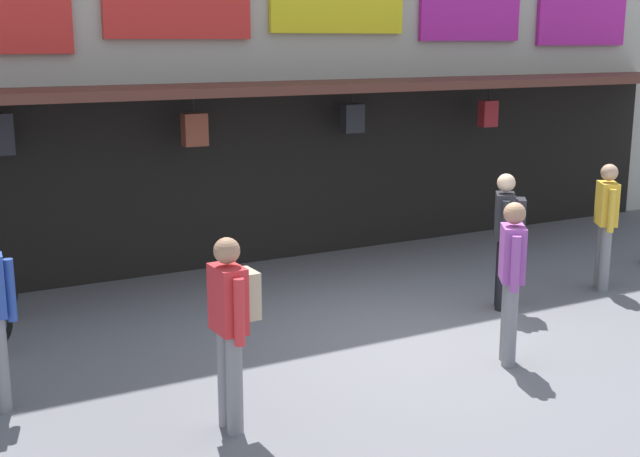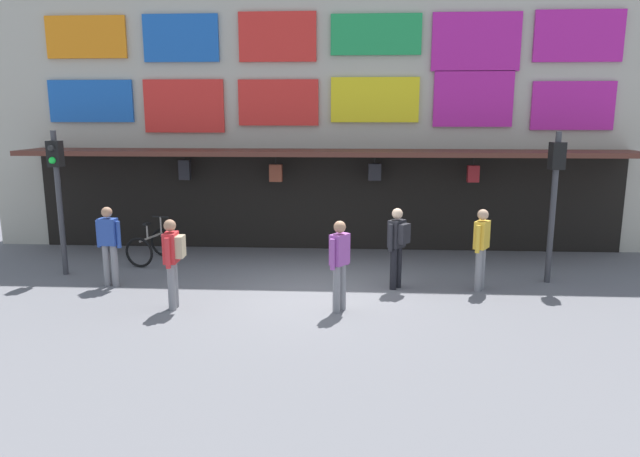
% 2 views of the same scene
% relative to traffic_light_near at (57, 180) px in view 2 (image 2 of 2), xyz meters
% --- Properties ---
extents(ground_plane, '(80.00, 80.00, 0.00)m').
position_rel_traffic_light_near_xyz_m(ground_plane, '(5.74, -1.12, -2.14)').
color(ground_plane, slate).
extents(shopfront, '(18.00, 2.60, 8.00)m').
position_rel_traffic_light_near_xyz_m(shopfront, '(5.74, 3.44, 1.82)').
color(shopfront, '#B2AD9E').
rests_on(shopfront, ground).
extents(traffic_light_near, '(0.29, 0.33, 3.20)m').
position_rel_traffic_light_near_xyz_m(traffic_light_near, '(0.00, 0.00, 0.00)').
color(traffic_light_near, '#38383D').
rests_on(traffic_light_near, ground).
extents(traffic_light_far, '(0.31, 0.34, 3.20)m').
position_rel_traffic_light_near_xyz_m(traffic_light_far, '(10.62, 0.02, 0.00)').
color(traffic_light_far, '#38383D').
rests_on(traffic_light_far, ground).
extents(bicycle_parked, '(0.94, 1.28, 1.05)m').
position_rel_traffic_light_near_xyz_m(bicycle_parked, '(1.56, 1.23, -1.75)').
color(bicycle_parked, black).
rests_on(bicycle_parked, ground).
extents(pedestrian_in_red, '(0.38, 0.46, 1.68)m').
position_rel_traffic_light_near_xyz_m(pedestrian_in_red, '(9.04, -0.64, -1.19)').
color(pedestrian_in_red, gray).
rests_on(pedestrian_in_red, ground).
extents(pedestrian_in_white, '(0.36, 0.53, 1.68)m').
position_rel_traffic_light_near_xyz_m(pedestrian_in_white, '(3.17, -2.10, -1.16)').
color(pedestrian_in_white, gray).
rests_on(pedestrian_in_white, ground).
extents(pedestrian_in_black, '(0.38, 0.46, 1.68)m').
position_rel_traffic_light_near_xyz_m(pedestrian_in_black, '(6.21, -2.06, -1.19)').
color(pedestrian_in_black, gray).
rests_on(pedestrian_in_black, ground).
extents(pedestrian_in_green, '(0.47, 0.48, 1.68)m').
position_rel_traffic_light_near_xyz_m(pedestrian_in_green, '(7.36, -0.63, -1.16)').
color(pedestrian_in_green, black).
rests_on(pedestrian_in_green, ground).
extents(pedestrian_in_purple, '(0.53, 0.25, 1.68)m').
position_rel_traffic_light_near_xyz_m(pedestrian_in_purple, '(1.41, -0.79, -1.19)').
color(pedestrian_in_purple, gray).
rests_on(pedestrian_in_purple, ground).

